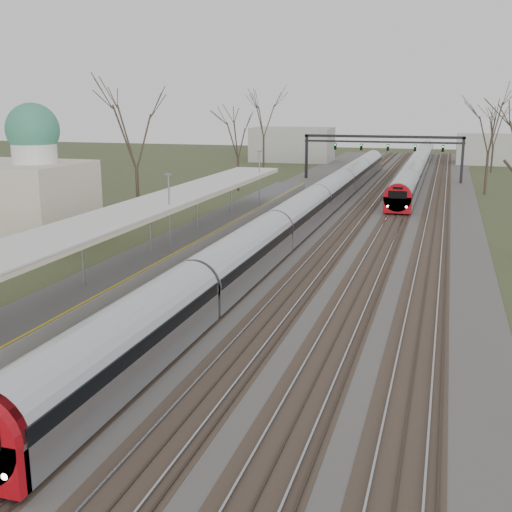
{
  "coord_description": "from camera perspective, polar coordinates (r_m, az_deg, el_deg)",
  "views": [
    {
      "loc": [
        8.73,
        -2.27,
        10.31
      ],
      "look_at": [
        -1.14,
        30.89,
        2.0
      ],
      "focal_mm": 45.0,
      "sensor_mm": 36.0,
      "label": 1
    }
  ],
  "objects": [
    {
      "name": "tree_west_far",
      "position": [
        56.52,
        -10.71,
        10.95
      ],
      "size": [
        5.5,
        5.5,
        11.33
      ],
      "color": "#2D231C",
      "rests_on": "ground"
    },
    {
      "name": "canopy",
      "position": [
        40.0,
        -10.08,
        4.12
      ],
      "size": [
        4.1,
        50.0,
        3.11
      ],
      "color": "slate",
      "rests_on": "platform"
    },
    {
      "name": "dome_building",
      "position": [
        50.91,
        -20.41,
        5.22
      ],
      "size": [
        10.0,
        8.0,
        10.3
      ],
      "color": "beige",
      "rests_on": "ground"
    },
    {
      "name": "platform",
      "position": [
        44.66,
        -7.32,
        0.7
      ],
      "size": [
        3.5,
        69.0,
        1.0
      ],
      "primitive_type": "cube",
      "color": "#9E9B93",
      "rests_on": "ground"
    },
    {
      "name": "train_far",
      "position": [
        97.72,
        14.17,
        7.91
      ],
      "size": [
        2.62,
        75.21,
        3.05
      ],
      "color": "#AFB2BA",
      "rests_on": "ground"
    },
    {
      "name": "signal_gantry",
      "position": [
        87.83,
        11.2,
        9.72
      ],
      "size": [
        21.0,
        0.59,
        6.08
      ],
      "color": "black",
      "rests_on": "ground"
    },
    {
      "name": "track_bed",
      "position": [
        58.79,
        8.06,
        3.33
      ],
      "size": [
        24.0,
        160.0,
        0.22
      ],
      "color": "#474442",
      "rests_on": "ground"
    },
    {
      "name": "train_near",
      "position": [
        58.88,
        5.42,
        4.82
      ],
      "size": [
        2.62,
        90.21,
        3.05
      ],
      "color": "#AFB2BA",
      "rests_on": "ground"
    }
  ]
}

